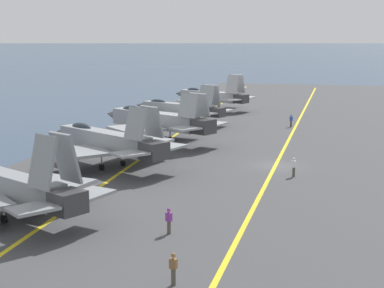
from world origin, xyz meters
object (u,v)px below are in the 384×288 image
parked_jet_third (106,141)px  crew_brown_vest (173,268)px  crew_purple_vest (169,220)px  crew_white_vest (294,166)px  parked_jet_fifth (180,109)px  crew_blue_vest (291,120)px  parked_jet_sixth (211,96)px  parked_jet_second (12,186)px  parked_jet_fourth (156,120)px

parked_jet_third → crew_brown_vest: parked_jet_third is taller
crew_purple_vest → crew_white_vest: crew_white_vest is taller
parked_jet_fifth → crew_purple_vest: (-46.13, -11.94, -1.23)m
crew_blue_vest → crew_white_vest: size_ratio=1.01×
parked_jet_sixth → crew_brown_vest: 71.96m
crew_purple_vest → parked_jet_third: bearing=33.3°
parked_jet_third → crew_brown_vest: (-24.81, -13.81, -1.58)m
parked_jet_second → parked_jet_fifth: (45.42, 0.39, -0.11)m
parked_jet_sixth → crew_white_vest: parked_jet_sixth is taller
parked_jet_fourth → crew_white_vest: bearing=-128.2°
parked_jet_fourth → parked_jet_fifth: parked_jet_fourth is taller
crew_purple_vest → parked_jet_sixth: bearing=10.0°
parked_jet_third → crew_blue_vest: size_ratio=9.00×
parked_jet_fourth → crew_brown_vest: bearing=-161.2°
parked_jet_fifth → crew_brown_vest: size_ratio=9.04×
crew_white_vest → crew_purple_vest: bearing=159.7°
crew_purple_vest → crew_blue_vest: bearing=-4.7°
parked_jet_fifth → crew_blue_vest: 15.85m
parked_jet_fifth → crew_brown_vest: 55.54m
parked_jet_sixth → parked_jet_fourth: bearing=-179.3°
crew_white_vest → parked_jet_third: bearing=91.0°
parked_jet_fifth → crew_purple_vest: bearing=-165.5°
parked_jet_second → parked_jet_fourth: (30.48, -0.85, 0.37)m
crew_white_vest → parked_jet_second: bearing=133.1°
parked_jet_fifth → crew_white_vest: (-28.52, -18.46, -1.21)m
parked_jet_fifth → crew_blue_vest: parked_jet_fifth is taller
parked_jet_fourth → parked_jet_second: bearing=178.4°
parked_jet_second → parked_jet_fifth: parked_jet_second is taller
parked_jet_fourth → parked_jet_fifth: 15.00m
crew_brown_vest → parked_jet_third: bearing=29.1°
parked_jet_third → crew_purple_vest: size_ratio=9.29×
parked_jet_third → parked_jet_fourth: bearing=-2.8°
crew_brown_vest → parked_jet_sixth: bearing=10.8°
parked_jet_third → crew_purple_vest: 20.77m
parked_jet_fourth → crew_blue_vest: (15.92, -14.54, -1.68)m
parked_jet_second → crew_purple_vest: size_ratio=8.69×
crew_blue_vest → crew_purple_vest: (-47.11, 3.84, -0.03)m
parked_jet_fourth → crew_blue_vest: size_ratio=9.59×
parked_jet_third → crew_blue_vest: 33.49m
parked_jet_second → parked_jet_sixth: 62.44m
parked_jet_fourth → crew_purple_vest: 33.02m
parked_jet_fifth → crew_purple_vest: parked_jet_fifth is taller
parked_jet_fourth → parked_jet_fifth: size_ratio=1.09×
parked_jet_fifth → parked_jet_sixth: 17.04m
parked_jet_third → crew_purple_vest: bearing=-146.7°
parked_jet_third → parked_jet_fifth: bearing=1.1°
crew_white_vest → crew_brown_vest: size_ratio=1.02×
parked_jet_sixth → parked_jet_fifth: bearing=177.2°
crew_blue_vest → parked_jet_sixth: bearing=42.9°
parked_jet_sixth → parked_jet_second: bearing=179.6°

